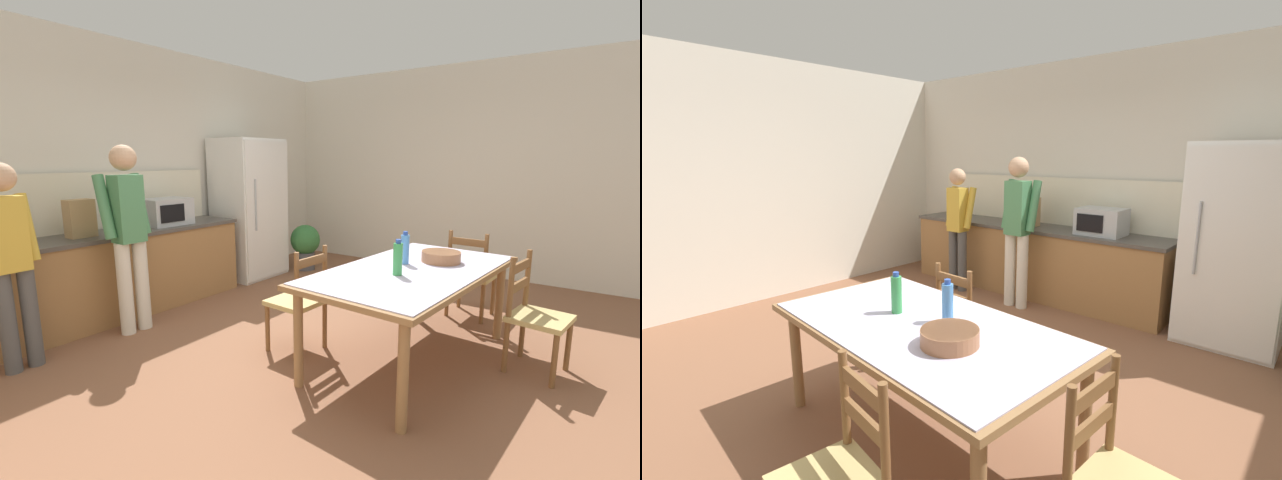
# 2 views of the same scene
# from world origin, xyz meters

# --- Properties ---
(ground_plane) EXTENTS (8.32, 8.32, 0.00)m
(ground_plane) POSITION_xyz_m (0.00, 0.00, 0.00)
(ground_plane) COLOR brown
(wall_back) EXTENTS (6.52, 0.12, 2.90)m
(wall_back) POSITION_xyz_m (0.00, 2.66, 1.45)
(wall_back) COLOR silver
(wall_back) RESTS_ON ground
(wall_right) EXTENTS (0.12, 5.20, 2.90)m
(wall_right) POSITION_xyz_m (3.26, 0.00, 1.45)
(wall_right) COLOR silver
(wall_right) RESTS_ON ground
(kitchen_counter) EXTENTS (3.47, 0.66, 0.88)m
(kitchen_counter) POSITION_xyz_m (-0.90, 2.23, 0.44)
(kitchen_counter) COLOR #9E7042
(kitchen_counter) RESTS_ON ground
(counter_splashback) EXTENTS (3.43, 0.03, 0.60)m
(counter_splashback) POSITION_xyz_m (-0.90, 2.54, 1.18)
(counter_splashback) COLOR #EFE8CB
(counter_splashback) RESTS_ON kitchen_counter
(refrigerator) EXTENTS (0.85, 0.73, 1.89)m
(refrigerator) POSITION_xyz_m (1.35, 2.19, 0.94)
(refrigerator) COLOR white
(refrigerator) RESTS_ON ground
(microwave) EXTENTS (0.50, 0.39, 0.30)m
(microwave) POSITION_xyz_m (0.04, 2.21, 1.03)
(microwave) COLOR #B2B7BC
(microwave) RESTS_ON kitchen_counter
(paper_bag) EXTENTS (0.24, 0.16, 0.36)m
(paper_bag) POSITION_xyz_m (-0.91, 2.20, 1.06)
(paper_bag) COLOR tan
(paper_bag) RESTS_ON kitchen_counter
(dining_table) EXTENTS (2.05, 1.19, 0.77)m
(dining_table) POSITION_xyz_m (0.21, -0.71, 0.70)
(dining_table) COLOR olive
(dining_table) RESTS_ON ground
(bottle_near_centre) EXTENTS (0.07, 0.07, 0.27)m
(bottle_near_centre) POSITION_xyz_m (-0.03, -0.69, 0.89)
(bottle_near_centre) COLOR green
(bottle_near_centre) RESTS_ON dining_table
(bottle_off_centre) EXTENTS (0.07, 0.07, 0.27)m
(bottle_off_centre) POSITION_xyz_m (0.32, -0.58, 0.89)
(bottle_off_centre) COLOR #4C8ED6
(bottle_off_centre) RESTS_ON dining_table
(serving_bowl) EXTENTS (0.32, 0.32, 0.09)m
(serving_bowl) POSITION_xyz_m (0.55, -0.81, 0.82)
(serving_bowl) COLOR #9E6642
(serving_bowl) RESTS_ON dining_table
(chair_side_far_left) EXTENTS (0.44, 0.42, 0.91)m
(chair_side_far_left) POSITION_xyz_m (-0.17, 0.14, 0.44)
(chair_side_far_left) COLOR brown
(chair_side_far_left) RESTS_ON ground
(chair_head_end) EXTENTS (0.43, 0.44, 0.91)m
(chair_head_end) POSITION_xyz_m (1.49, -0.81, 0.44)
(chair_head_end) COLOR brown
(chair_head_end) RESTS_ON ground
(chair_side_near_right) EXTENTS (0.47, 0.46, 0.91)m
(chair_side_near_right) POSITION_xyz_m (0.60, -1.55, 0.44)
(chair_side_near_right) COLOR brown
(chair_side_near_right) RESTS_ON ground
(person_at_sink) EXTENTS (0.40, 0.28, 1.60)m
(person_at_sink) POSITION_xyz_m (-1.67, 1.71, 0.90)
(person_at_sink) COLOR #4C4C4C
(person_at_sink) RESTS_ON ground
(person_at_counter) EXTENTS (0.44, 0.30, 1.75)m
(person_at_counter) POSITION_xyz_m (-0.73, 1.69, 0.98)
(person_at_counter) COLOR silver
(person_at_counter) RESTS_ON ground
(potted_plant) EXTENTS (0.44, 0.44, 0.67)m
(potted_plant) POSITION_xyz_m (2.06, 1.76, 0.39)
(potted_plant) COLOR #4C4C51
(potted_plant) RESTS_ON ground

